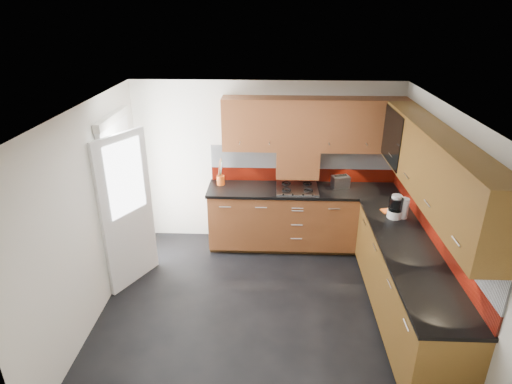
{
  "coord_description": "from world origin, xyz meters",
  "views": [
    {
      "loc": [
        0.1,
        -4.09,
        3.35
      ],
      "look_at": [
        -0.1,
        0.65,
        1.25
      ],
      "focal_mm": 30.0,
      "sensor_mm": 36.0,
      "label": 1
    }
  ],
  "objects_px": {
    "gas_hob": "(297,188)",
    "toaster": "(340,182)",
    "food_processor": "(395,207)",
    "utensil_pot": "(221,179)"
  },
  "relations": [
    {
      "from": "gas_hob",
      "to": "toaster",
      "type": "relative_size",
      "value": 2.16
    },
    {
      "from": "toaster",
      "to": "food_processor",
      "type": "relative_size",
      "value": 0.91
    },
    {
      "from": "utensil_pot",
      "to": "toaster",
      "type": "height_order",
      "value": "utensil_pot"
    },
    {
      "from": "toaster",
      "to": "food_processor",
      "type": "distance_m",
      "value": 1.07
    },
    {
      "from": "toaster",
      "to": "food_processor",
      "type": "xyz_separation_m",
      "value": [
        0.53,
        -0.93,
        0.05
      ]
    },
    {
      "from": "gas_hob",
      "to": "toaster",
      "type": "height_order",
      "value": "toaster"
    },
    {
      "from": "gas_hob",
      "to": "utensil_pot",
      "type": "relative_size",
      "value": 1.46
    },
    {
      "from": "toaster",
      "to": "food_processor",
      "type": "height_order",
      "value": "food_processor"
    },
    {
      "from": "toaster",
      "to": "utensil_pot",
      "type": "bearing_deg",
      "value": 179.32
    },
    {
      "from": "utensil_pot",
      "to": "toaster",
      "type": "relative_size",
      "value": 1.48
    }
  ]
}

